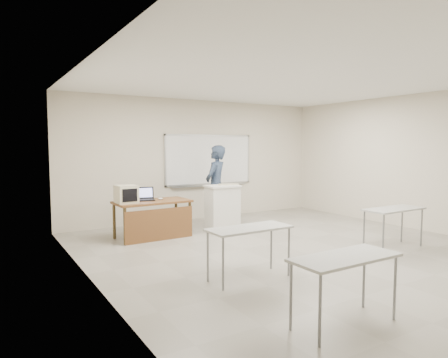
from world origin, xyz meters
TOP-DOWN VIEW (x-y plane):
  - floor at (0.00, 0.00)m, footprint 7.00×8.00m
  - whiteboard at (0.30, 3.97)m, footprint 2.48×0.10m
  - student_desks at (-0.00, -1.35)m, footprint 4.40×2.20m
  - instructor_desk at (-1.80, 2.49)m, footprint 1.49×0.75m
  - podium at (-0.20, 2.50)m, footprint 0.70×0.51m
  - crt_monitor at (-2.35, 2.56)m, footprint 0.38×0.43m
  - laptop at (-1.90, 2.76)m, footprint 0.35×0.33m
  - mouse at (-1.60, 2.65)m, footprint 0.11×0.09m
  - keyboard at (-0.05, 2.48)m, footprint 0.47×0.27m
  - presenter at (-0.08, 2.99)m, footprint 0.82×0.76m

SIDE VIEW (x-z plane):
  - floor at x=0.00m, z-range -0.01..0.00m
  - podium at x=-0.20m, z-range 0.00..0.99m
  - instructor_desk at x=-1.80m, z-range 0.18..0.93m
  - student_desks at x=0.00m, z-range 0.31..1.04m
  - mouse at x=-1.60m, z-range 0.75..0.79m
  - laptop at x=-1.90m, z-range 0.68..0.94m
  - crt_monitor at x=-2.35m, z-range 0.74..1.10m
  - presenter at x=-0.08m, z-range 0.00..1.87m
  - keyboard at x=-0.05m, z-range 0.99..1.01m
  - whiteboard at x=0.30m, z-range 0.83..2.14m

